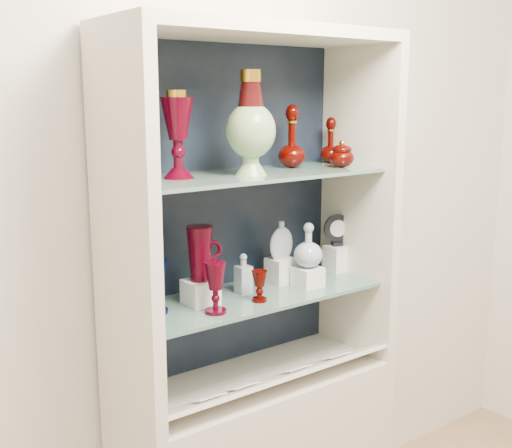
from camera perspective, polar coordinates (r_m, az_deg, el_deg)
wall_back at (r=2.31m, az=-3.26°, el=3.30°), size 3.50×0.02×2.80m
cabinet_back_panel at (r=2.30m, az=-2.83°, el=1.37°), size 0.98×0.02×1.15m
cabinet_side_left at (r=1.90m, az=-11.66°, el=-0.98°), size 0.04×0.40×1.15m
cabinet_side_right at (r=2.46m, az=9.01°, el=1.90°), size 0.04×0.40×1.15m
cabinet_top_cap at (r=2.12m, az=-0.00°, el=16.68°), size 1.00×0.40×0.04m
shelf_lower at (r=2.23m, az=-0.31°, el=-6.37°), size 0.92×0.34×0.01m
shelf_upper at (r=2.14m, az=-0.32°, el=4.39°), size 0.92×0.34×0.01m
label_ledge at (r=2.23m, az=1.74°, el=-13.66°), size 0.92×0.17×0.09m
label_card_0 at (r=2.28m, az=3.51°, el=-12.74°), size 0.10×0.06×0.03m
label_card_1 at (r=2.09m, az=-4.28°, el=-15.13°), size 0.10×0.06×0.03m
label_card_2 at (r=2.39m, az=7.05°, el=-11.56°), size 0.10×0.06×0.03m
label_card_3 at (r=2.15m, az=-1.24°, el=-14.24°), size 0.10×0.06×0.03m
pedestal_lamp_left at (r=1.92m, az=-10.76°, el=7.00°), size 0.10×0.10×0.23m
pedestal_lamp_right at (r=2.01m, az=-6.97°, el=7.89°), size 0.12×0.12×0.27m
enamel_urn at (r=2.07m, az=-0.47°, el=8.95°), size 0.18×0.18×0.33m
ruby_decanter_a at (r=2.29m, az=3.21°, el=8.12°), size 0.12×0.12×0.25m
ruby_decanter_b at (r=2.46m, az=6.66°, el=7.53°), size 0.09×0.09×0.18m
lidded_bowl at (r=2.32m, az=7.64°, el=6.22°), size 0.11×0.11×0.10m
cobalt_goblet at (r=2.04m, az=-8.87°, el=-5.54°), size 0.09×0.09×0.17m
ruby_goblet_tall at (r=2.02m, az=-3.63°, el=-5.67°), size 0.08×0.08×0.17m
ruby_goblet_small at (r=2.14m, az=0.31°, el=-5.54°), size 0.06×0.06×0.11m
riser_ruby_pitcher at (r=2.13m, az=-4.95°, el=-6.04°), size 0.10×0.10×0.08m
ruby_pitcher at (r=2.09m, az=-5.01°, el=-2.63°), size 0.15×0.12×0.18m
clear_square_bottle at (r=2.22m, az=-1.13°, el=-4.40°), size 0.05×0.05×0.14m
riser_flat_flask at (r=2.36m, az=2.24°, el=-4.12°), size 0.09×0.09×0.09m
flat_flask at (r=2.33m, az=2.26°, el=-1.36°), size 0.10×0.04×0.14m
riser_clear_round_decanter at (r=2.31m, az=4.62°, el=-4.70°), size 0.09×0.09×0.07m
clear_round_decanter at (r=2.29m, az=4.67°, el=-1.99°), size 0.12×0.12×0.15m
riser_cameo_medallion at (r=2.52m, az=7.18°, el=-3.04°), size 0.08×0.08×0.10m
cameo_medallion at (r=2.50m, az=7.25°, el=-0.50°), size 0.12×0.08×0.13m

